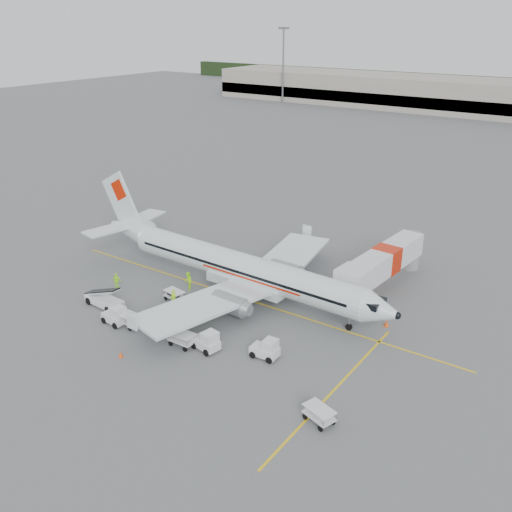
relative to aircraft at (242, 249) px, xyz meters
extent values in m
plane|color=#56595B|center=(0.71, -0.73, -4.79)|extent=(360.00, 360.00, 0.00)
cube|color=yellow|center=(0.71, -0.73, -4.78)|extent=(44.00, 0.20, 0.01)
cube|color=yellow|center=(14.71, -8.73, -4.78)|extent=(0.20, 20.00, 0.01)
cone|color=#FF500E|center=(14.15, 2.09, -4.45)|extent=(0.41, 0.41, 0.67)
cone|color=#FF500E|center=(5.59, 9.97, -4.49)|extent=(0.36, 0.36, 0.59)
cone|color=#FF500E|center=(-1.44, -14.74, -4.51)|extent=(0.34, 0.34, 0.55)
imported|color=#9CE515|center=(-3.76, -5.84, -3.93)|extent=(0.66, 0.47, 1.72)
imported|color=#9CE515|center=(-5.10, -2.23, -3.86)|extent=(1.12, 1.14, 1.85)
imported|color=#9CE515|center=(-0.42, -5.41, -3.96)|extent=(0.87, 1.19, 1.66)
imported|color=#9CE515|center=(-11.17, -6.13, -3.97)|extent=(1.03, 0.79, 1.63)
camera|label=1|loc=(29.71, -40.65, 20.49)|focal=40.00mm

